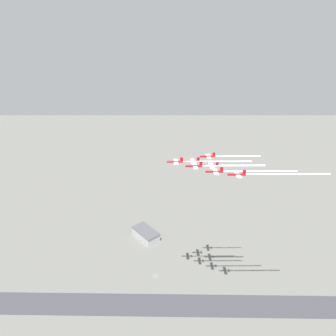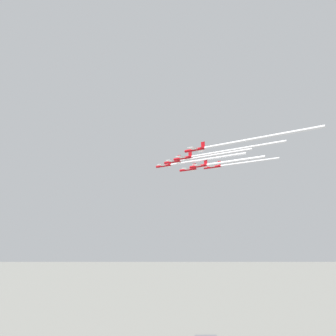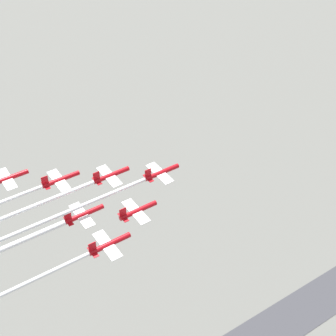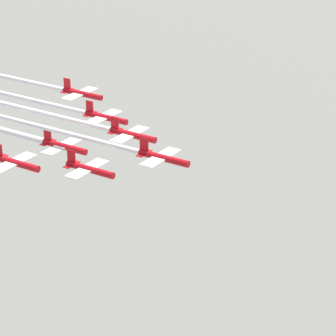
# 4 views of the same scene
# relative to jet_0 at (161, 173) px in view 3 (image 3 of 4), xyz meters

# --- Properties ---
(jet_0) EXTENTS (9.70, 9.83, 3.69)m
(jet_0) POSITION_rel_jet_0_xyz_m (0.00, 0.00, 0.00)
(jet_0) COLOR #B20C14
(jet_1) EXTENTS (9.70, 9.83, 3.69)m
(jet_1) POSITION_rel_jet_0_xyz_m (-13.36, -4.63, -0.29)
(jet_1) COLOR #B20C14
(jet_2) EXTENTS (9.70, 9.83, 3.69)m
(jet_2) POSITION_rel_jet_0_xyz_m (-2.45, -13.93, -2.61)
(jet_2) COLOR #B20C14
(jet_3) EXTENTS (9.70, 9.83, 3.69)m
(jet_3) POSITION_rel_jet_0_xyz_m (-26.73, -9.25, -1.17)
(jet_3) COLOR #B20C14
(jet_4) EXTENTS (9.70, 9.83, 3.69)m
(jet_4) POSITION_rel_jet_0_xyz_m (-15.81, -18.55, -3.11)
(jet_4) COLOR #B20C14
(jet_5) EXTENTS (9.70, 9.83, 3.69)m
(jet_5) POSITION_rel_jet_0_xyz_m (-4.90, -27.86, -1.50)
(jet_5) COLOR #B20C14
(jet_6) EXTENTS (9.70, 9.83, 3.69)m
(jet_6) POSITION_rel_jet_0_xyz_m (-40.09, -13.88, 0.01)
(jet_6) COLOR #B20C14
(smoke_trail_0) EXTENTS (31.10, 36.24, 1.02)m
(smoke_trail_0) POSITION_rel_jet_0_xyz_m (-18.44, -21.64, -0.05)
(smoke_trail_0) COLOR white
(smoke_trail_1) EXTENTS (27.38, 31.86, 1.08)m
(smoke_trail_1) POSITION_rel_jet_0_xyz_m (-29.92, -24.05, -0.35)
(smoke_trail_1) COLOR white
(smoke_trail_4) EXTENTS (21.75, 25.19, 1.34)m
(smoke_trail_4) POSITION_rel_jet_0_xyz_m (-29.46, -34.56, -3.17)
(smoke_trail_4) COLOR white
(smoke_trail_5) EXTENTS (22.37, 26.02, 0.93)m
(smoke_trail_5) POSITION_rel_jet_0_xyz_m (-19.01, -44.41, -1.56)
(smoke_trail_5) COLOR white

